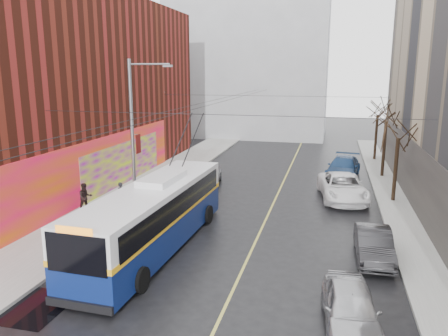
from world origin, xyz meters
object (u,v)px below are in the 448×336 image
at_px(tree_far, 378,106).
at_px(parked_car_b, 374,245).
at_px(trolleybus, 154,215).
at_px(parked_car_a, 351,308).
at_px(parked_car_c, 343,187).
at_px(tree_near, 399,126).
at_px(streetlight_pole, 135,133).
at_px(tree_mid, 387,112).
at_px(pedestrian_b, 85,197).
at_px(pedestrian_a, 121,195).
at_px(parked_car_d, 343,167).
at_px(following_car, 208,174).

bearing_deg(tree_far, parked_car_b, -94.85).
bearing_deg(trolleybus, parked_car_a, -25.94).
bearing_deg(parked_car_c, tree_near, -6.53).
distance_m(streetlight_pole, trolleybus, 6.51).
bearing_deg(tree_mid, pedestrian_b, -142.50).
bearing_deg(tree_near, tree_mid, 90.00).
bearing_deg(tree_far, trolleybus, -115.96).
bearing_deg(pedestrian_b, pedestrian_a, -9.95).
xyz_separation_m(tree_near, pedestrian_a, (-16.40, -5.61, -4.05)).
distance_m(parked_car_b, pedestrian_a, 14.94).
relative_size(parked_car_a, pedestrian_b, 2.55).
xyz_separation_m(tree_mid, tree_far, (0.00, 7.00, -0.11)).
bearing_deg(tree_far, tree_near, -90.00).
height_order(parked_car_d, pedestrian_a, pedestrian_a).
height_order(trolleybus, parked_car_b, trolleybus).
bearing_deg(following_car, streetlight_pole, -114.91).
height_order(parked_car_a, pedestrian_b, pedestrian_b).
height_order(tree_near, trolleybus, tree_near).
bearing_deg(parked_car_c, parked_car_a, -98.29).
relative_size(tree_far, parked_car_a, 1.50).
xyz_separation_m(streetlight_pole, tree_near, (15.14, 6.00, 0.13)).
bearing_deg(tree_far, following_car, -136.16).
height_order(parked_car_a, parked_car_b, parked_car_a).
bearing_deg(streetlight_pole, pedestrian_a, 162.65).
bearing_deg(parked_car_b, following_car, 132.98).
height_order(trolleybus, following_car, trolleybus).
relative_size(trolleybus, parked_car_a, 2.89).
relative_size(parked_car_b, parked_car_c, 0.71).
relative_size(tree_far, parked_car_d, 1.16).
bearing_deg(parked_car_c, trolleybus, -138.00).
distance_m(tree_near, pedestrian_b, 19.76).
relative_size(trolleybus, pedestrian_a, 8.14).
distance_m(tree_near, pedestrian_a, 17.80).
bearing_deg(pedestrian_b, tree_mid, -9.49).
height_order(parked_car_a, parked_car_d, parked_car_d).
distance_m(tree_far, parked_car_a, 30.01).
height_order(trolleybus, parked_car_d, trolleybus).
height_order(tree_near, tree_far, tree_far).
xyz_separation_m(streetlight_pole, following_car, (2.21, 7.59, -4.09)).
xyz_separation_m(tree_near, parked_car_c, (-3.20, -0.10, -4.14)).
bearing_deg(parked_car_a, tree_near, 73.66).
distance_m(streetlight_pole, tree_near, 16.28).
bearing_deg(tree_near, following_car, 173.01).
bearing_deg(pedestrian_b, tree_far, 2.10).
xyz_separation_m(parked_car_d, pedestrian_b, (-15.05, -13.12, 0.18)).
height_order(trolleybus, parked_car_a, trolleybus).
height_order(parked_car_a, following_car, following_car).
xyz_separation_m(tree_mid, parked_car_b, (-2.00, -16.59, -4.55)).
relative_size(tree_near, tree_far, 0.97).
xyz_separation_m(tree_near, parked_car_d, (-3.04, 6.24, -4.15)).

